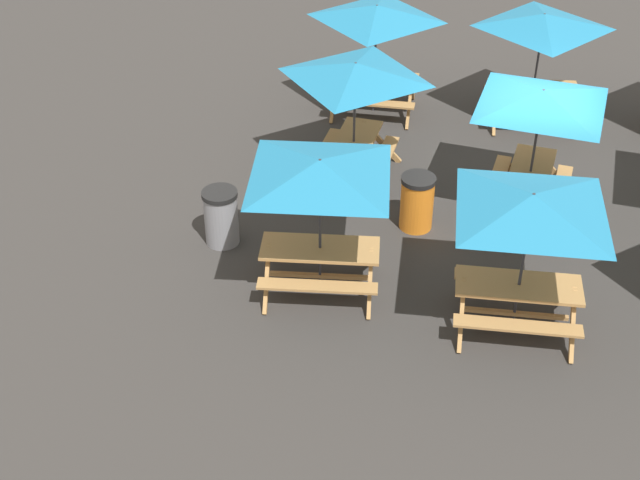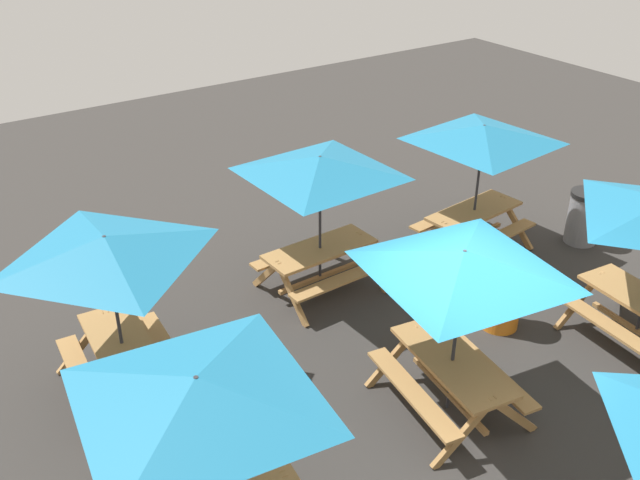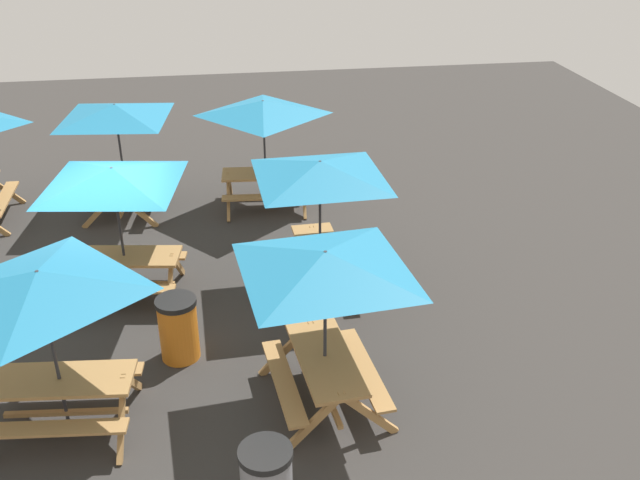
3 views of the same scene
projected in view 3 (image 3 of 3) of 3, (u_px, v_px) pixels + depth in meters
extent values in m
plane|color=#33302D|center=(110.00, 299.00, 11.88)|extent=(29.36, 29.36, 0.00)
cube|color=#A87A44|center=(60.00, 380.00, 8.83)|extent=(0.87, 1.86, 0.05)
cube|color=#A87A44|center=(74.00, 371.00, 9.45)|extent=(0.43, 1.82, 0.04)
cube|color=#A87A44|center=(51.00, 429.00, 8.47)|extent=(0.43, 1.82, 0.04)
cube|color=#A87A44|center=(132.00, 383.00, 9.36)|extent=(0.80, 0.14, 0.81)
cube|color=#A87A44|center=(122.00, 421.00, 8.71)|extent=(0.80, 0.14, 0.81)
cube|color=#A87A44|center=(11.00, 387.00, 9.28)|extent=(0.80, 0.14, 0.81)
cube|color=#A87A44|center=(67.00, 412.00, 9.07)|extent=(0.22, 1.56, 0.06)
cylinder|color=#2D2D33|center=(54.00, 353.00, 8.64)|extent=(0.04, 0.04, 2.30)
pyramid|color=teal|center=(39.00, 281.00, 8.17)|extent=(2.18, 2.18, 0.28)
cube|color=#A87A44|center=(320.00, 248.00, 11.90)|extent=(1.82, 0.77, 0.05)
cube|color=#A87A44|center=(352.00, 261.00, 12.12)|extent=(1.81, 0.33, 0.04)
cube|color=#A87A44|center=(288.00, 267.00, 11.94)|extent=(1.81, 0.33, 0.04)
cube|color=#A87A44|center=(351.00, 289.00, 11.45)|extent=(0.09, 0.80, 0.81)
cube|color=#A87A44|center=(307.00, 294.00, 11.33)|extent=(0.09, 0.80, 0.81)
cube|color=#A87A44|center=(332.00, 245.00, 12.81)|extent=(0.09, 0.80, 0.81)
cube|color=#A87A44|center=(292.00, 248.00, 12.69)|extent=(0.09, 0.80, 0.81)
cube|color=#A87A44|center=(320.00, 275.00, 12.14)|extent=(1.56, 0.13, 0.06)
cylinder|color=#2D2D33|center=(320.00, 227.00, 11.71)|extent=(0.04, 0.04, 2.30)
pyramid|color=teal|center=(320.00, 169.00, 11.24)|extent=(2.83, 2.83, 0.28)
cube|color=#A87A44|center=(325.00, 357.00, 9.24)|extent=(1.86, 0.88, 0.05)
cube|color=#A87A44|center=(365.00, 368.00, 9.50)|extent=(1.82, 0.44, 0.04)
cube|color=#A87A44|center=(284.00, 381.00, 9.26)|extent=(1.82, 0.44, 0.04)
cube|color=#A87A44|center=(369.00, 414.00, 8.83)|extent=(0.14, 0.80, 0.81)
cube|color=#A87A44|center=(312.00, 424.00, 8.66)|extent=(0.14, 0.80, 0.81)
cube|color=#A87A44|center=(336.00, 342.00, 10.17)|extent=(0.14, 0.80, 0.81)
cube|color=#A87A44|center=(286.00, 350.00, 10.00)|extent=(0.14, 0.80, 0.81)
cube|color=#A87A44|center=(325.00, 389.00, 9.48)|extent=(1.56, 0.22, 0.06)
cylinder|color=#2D2D33|center=(325.00, 331.00, 9.06)|extent=(0.04, 0.04, 2.30)
pyramid|color=teal|center=(325.00, 261.00, 8.59)|extent=(2.81, 2.81, 0.28)
cube|color=#A87A44|center=(266.00, 174.00, 14.84)|extent=(0.83, 1.85, 0.05)
cube|color=#A87A44|center=(266.00, 177.00, 15.46)|extent=(0.39, 1.81, 0.04)
cube|color=#A87A44|center=(266.00, 197.00, 14.49)|extent=(0.39, 1.81, 0.04)
cube|color=#A87A44|center=(302.00, 182.00, 15.39)|extent=(0.80, 0.12, 0.81)
cube|color=#A87A44|center=(304.00, 196.00, 14.74)|extent=(0.80, 0.12, 0.81)
cube|color=#A87A44|center=(230.00, 184.00, 15.28)|extent=(0.80, 0.12, 0.81)
cube|color=#A87A44|center=(228.00, 198.00, 14.63)|extent=(0.80, 0.12, 0.81)
cube|color=#A87A44|center=(266.00, 196.00, 15.08)|extent=(0.19, 1.56, 0.06)
cylinder|color=#2D2D33|center=(265.00, 155.00, 14.65)|extent=(0.04, 0.04, 2.30)
pyramid|color=teal|center=(263.00, 107.00, 14.19)|extent=(2.14, 2.14, 0.28)
cube|color=#A87A44|center=(124.00, 178.00, 14.63)|extent=(1.87, 0.91, 0.05)
cube|color=#A87A44|center=(153.00, 191.00, 14.78)|extent=(1.82, 0.47, 0.04)
cube|color=#A87A44|center=(99.00, 191.00, 14.75)|extent=(1.82, 0.47, 0.04)
cube|color=#A87A44|center=(137.00, 210.00, 14.12)|extent=(0.15, 0.80, 0.81)
cube|color=#A87A44|center=(100.00, 211.00, 14.10)|extent=(0.15, 0.80, 0.81)
cube|color=#A87A44|center=(151.00, 180.00, 15.50)|extent=(0.15, 0.80, 0.81)
cube|color=#A87A44|center=(117.00, 180.00, 15.48)|extent=(0.15, 0.80, 0.81)
cube|color=#A87A44|center=(127.00, 201.00, 14.87)|extent=(1.56, 0.25, 0.06)
cylinder|color=#2D2D33|center=(122.00, 159.00, 14.44)|extent=(0.04, 0.04, 2.30)
pyramid|color=teal|center=(115.00, 111.00, 13.98)|extent=(2.81, 2.81, 0.28)
cube|color=#A87A44|center=(124.00, 256.00, 11.65)|extent=(0.96, 1.88, 0.05)
cube|color=#A87A44|center=(134.00, 256.00, 12.27)|extent=(0.52, 1.82, 0.04)
cube|color=#A87A44|center=(118.00, 289.00, 11.30)|extent=(0.52, 1.82, 0.04)
cube|color=#A87A44|center=(178.00, 265.00, 12.15)|extent=(0.80, 0.18, 0.81)
cube|color=#A87A44|center=(170.00, 287.00, 11.50)|extent=(0.80, 0.18, 0.81)
cube|color=#A87A44|center=(86.00, 265.00, 12.14)|extent=(0.80, 0.18, 0.81)
cube|color=#A87A44|center=(73.00, 287.00, 11.50)|extent=(0.80, 0.18, 0.81)
cube|color=#A87A44|center=(128.00, 284.00, 11.89)|extent=(0.30, 1.55, 0.06)
cylinder|color=#2D2D33|center=(121.00, 234.00, 11.46)|extent=(0.04, 0.04, 2.30)
pyramid|color=teal|center=(112.00, 176.00, 11.00)|extent=(2.80, 2.80, 0.28)
cube|color=#A87A44|center=(4.00, 199.00, 14.39)|extent=(1.81, 0.30, 0.04)
cube|color=#A87A44|center=(3.00, 188.00, 15.08)|extent=(0.08, 0.80, 0.81)
cylinder|color=black|center=(265.00, 453.00, 7.44)|extent=(0.59, 0.59, 0.08)
cylinder|color=orange|center=(179.00, 331.00, 10.28)|extent=(0.56, 0.56, 0.90)
cylinder|color=black|center=(176.00, 302.00, 10.05)|extent=(0.59, 0.59, 0.08)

